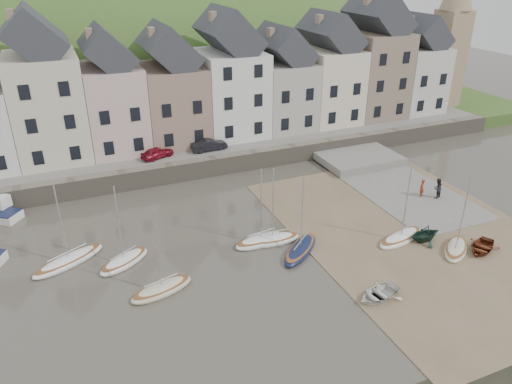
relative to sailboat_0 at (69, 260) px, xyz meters
name	(u,v)px	position (x,y,z in m)	size (l,w,h in m)	color
ground	(289,265)	(14.26, -6.20, -0.26)	(160.00, 160.00, 0.00)	#403B32
quay_land	(175,124)	(14.26, 25.80, 0.49)	(90.00, 30.00, 1.50)	#375923
quay_street	(202,148)	(14.26, 14.30, 1.29)	(70.00, 7.00, 0.10)	slate
seawall	(213,166)	(14.26, 10.80, 0.64)	(70.00, 1.20, 1.80)	slate
beach	(415,233)	(25.26, -6.20, -0.23)	(18.00, 26.00, 0.06)	brown
slipway	(393,184)	(29.26, 1.80, -0.20)	(8.00, 18.00, 0.12)	slate
hillside	(118,180)	(9.26, 53.80, -18.25)	(134.40, 84.00, 84.00)	#375923
townhouse_terrace	(205,84)	(16.02, 17.80, 7.07)	(61.05, 8.00, 13.93)	silver
church_spire	(452,30)	(48.81, 17.80, 10.80)	(4.00, 4.00, 18.00)	#997F60
sailboat_0	(69,260)	(0.00, 0.00, 0.00)	(5.53, 3.87, 6.32)	white
sailboat_1	(124,261)	(3.60, -1.59, 0.01)	(4.28, 3.42, 6.32)	white
sailboat_2	(162,289)	(5.30, -5.76, 0.01)	(4.53, 2.57, 6.32)	beige
sailboat_3	(261,240)	(13.56, -2.79, 0.01)	(4.49, 2.09, 6.32)	white
sailboat_4	(272,239)	(14.40, -3.06, 0.01)	(4.39, 1.88, 6.32)	white
sailboat_5	(300,249)	(15.72, -5.07, 0.00)	(4.68, 4.35, 6.32)	#121A3B
sailboat_6	(401,237)	(23.54, -6.61, 0.00)	(4.87, 2.64, 6.32)	white
sailboat_7	(456,249)	(26.25, -9.46, 0.01)	(3.92, 3.58, 6.32)	beige
rowboat_white	(378,294)	(17.76, -11.76, 0.12)	(2.17, 3.04, 0.63)	silver
rowboat_green	(425,233)	(25.03, -7.46, 0.47)	(2.20, 2.55, 1.34)	#153025
rowboat_red	(482,247)	(28.00, -10.16, 0.12)	(2.16, 3.03, 0.63)	maroon
person_red	(422,188)	(29.84, -1.33, 0.69)	(0.60, 0.40, 1.65)	maroon
person_dark	(437,188)	(30.92, -2.09, 0.79)	(0.90, 0.70, 1.85)	black
car_left	(157,153)	(9.43, 13.30, 1.90)	(1.31, 3.26, 1.11)	maroon
car_right	(209,145)	(14.78, 13.30, 1.94)	(1.27, 3.65, 1.20)	black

